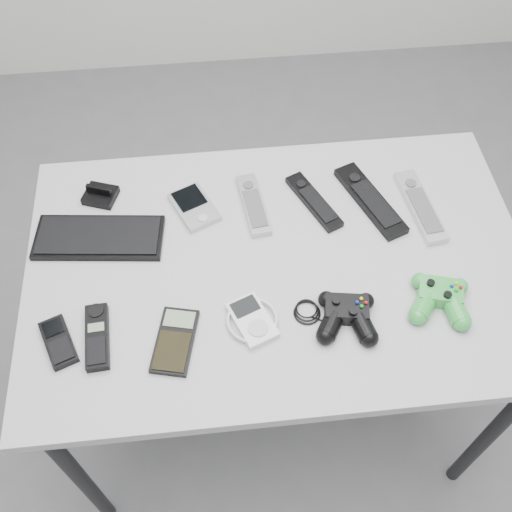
{
  "coord_description": "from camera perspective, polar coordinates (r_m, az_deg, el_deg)",
  "views": [
    {
      "loc": [
        -0.1,
        -0.75,
        1.85
      ],
      "look_at": [
        -0.02,
        0.01,
        0.77
      ],
      "focal_mm": 42.0,
      "sensor_mm": 36.0,
      "label": 1
    }
  ],
  "objects": [
    {
      "name": "controller_black",
      "position": [
        1.25,
        8.64,
        -5.51
      ],
      "size": [
        0.23,
        0.17,
        0.04
      ],
      "primitive_type": null,
      "rotation": [
        0.0,
        0.0,
        -0.16
      ],
      "color": "black",
      "rests_on": "desk"
    },
    {
      "name": "floor",
      "position": [
        1.99,
        0.62,
        -13.16
      ],
      "size": [
        3.5,
        3.5,
        0.0
      ],
      "primitive_type": "plane",
      "color": "slate",
      "rests_on": "ground"
    },
    {
      "name": "remote_silver_a",
      "position": [
        1.42,
        -0.26,
        4.94
      ],
      "size": [
        0.07,
        0.19,
        0.02
      ],
      "primitive_type": "cube",
      "rotation": [
        0.0,
        0.0,
        0.12
      ],
      "color": "#AAA9B0",
      "rests_on": "desk"
    },
    {
      "name": "dock_bracket",
      "position": [
        1.48,
        -14.67,
        5.86
      ],
      "size": [
        0.09,
        0.09,
        0.04
      ],
      "primitive_type": "cube",
      "rotation": [
        0.0,
        0.0,
        -0.34
      ],
      "color": "black",
      "rests_on": "desk"
    },
    {
      "name": "remote_silver_b",
      "position": [
        1.47,
        15.37,
        4.62
      ],
      "size": [
        0.08,
        0.22,
        0.02
      ],
      "primitive_type": "cube",
      "rotation": [
        0.0,
        0.0,
        0.12
      ],
      "color": "silver",
      "rests_on": "desk"
    },
    {
      "name": "mp3_player",
      "position": [
        1.24,
        -0.36,
        -6.11
      ],
      "size": [
        0.14,
        0.15,
        0.02
      ],
      "primitive_type": "cube",
      "rotation": [
        0.0,
        0.0,
        0.38
      ],
      "color": "silver",
      "rests_on": "desk"
    },
    {
      "name": "mobile_phone",
      "position": [
        1.28,
        -18.31,
        -7.77
      ],
      "size": [
        0.09,
        0.12,
        0.02
      ],
      "primitive_type": "cube",
      "rotation": [
        0.0,
        0.0,
        0.37
      ],
      "color": "black",
      "rests_on": "desk"
    },
    {
      "name": "pda",
      "position": [
        1.42,
        -5.92,
        4.7
      ],
      "size": [
        0.13,
        0.15,
        0.02
      ],
      "primitive_type": "cube",
      "rotation": [
        0.0,
        0.0,
        0.43
      ],
      "color": "#AAA9B0",
      "rests_on": "desk"
    },
    {
      "name": "pda_keyboard",
      "position": [
        1.41,
        -14.73,
        1.76
      ],
      "size": [
        0.3,
        0.15,
        0.02
      ],
      "primitive_type": "cube",
      "rotation": [
        0.0,
        0.0,
        -0.11
      ],
      "color": "black",
      "rests_on": "desk"
    },
    {
      "name": "calculator",
      "position": [
        1.23,
        -7.73,
        -8.01
      ],
      "size": [
        0.11,
        0.16,
        0.01
      ],
      "primitive_type": "cube",
      "rotation": [
        0.0,
        0.0,
        -0.23
      ],
      "color": "black",
      "rests_on": "desk"
    },
    {
      "name": "desk",
      "position": [
        1.39,
        2.08,
        -2.12
      ],
      "size": [
        1.12,
        0.72,
        0.75
      ],
      "color": "#ACACAF",
      "rests_on": "floor"
    },
    {
      "name": "cordless_handset",
      "position": [
        1.26,
        -14.89,
        -7.43
      ],
      "size": [
        0.05,
        0.15,
        0.02
      ],
      "primitive_type": "cube",
      "rotation": [
        0.0,
        0.0,
        0.06
      ],
      "color": "black",
      "rests_on": "desk"
    },
    {
      "name": "controller_green",
      "position": [
        1.32,
        17.13,
        -3.76
      ],
      "size": [
        0.16,
        0.17,
        0.04
      ],
      "primitive_type": null,
      "rotation": [
        0.0,
        0.0,
        -0.27
      ],
      "color": "green",
      "rests_on": "desk"
    },
    {
      "name": "remote_black_b",
      "position": [
        1.46,
        10.83,
        5.28
      ],
      "size": [
        0.14,
        0.24,
        0.02
      ],
      "primitive_type": "cube",
      "rotation": [
        0.0,
        0.0,
        0.37
      ],
      "color": "black",
      "rests_on": "desk"
    },
    {
      "name": "remote_black_a",
      "position": [
        1.44,
        5.53,
        5.23
      ],
      "size": [
        0.12,
        0.19,
        0.02
      ],
      "primitive_type": "cube",
      "rotation": [
        0.0,
        0.0,
        0.43
      ],
      "color": "black",
      "rests_on": "desk"
    }
  ]
}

